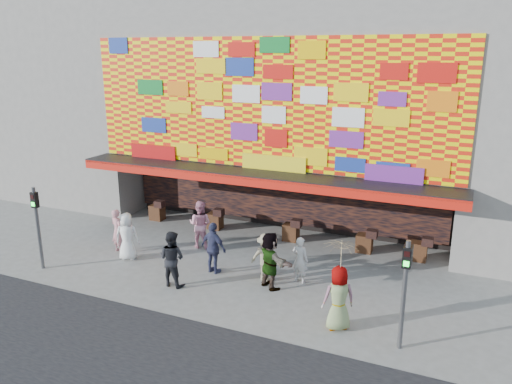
% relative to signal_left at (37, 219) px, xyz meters
% --- Properties ---
extents(ground, '(90.00, 90.00, 0.00)m').
position_rel_signal_left_xyz_m(ground, '(6.20, 1.50, -1.86)').
color(ground, slate).
rests_on(ground, ground).
extents(shop_building, '(15.20, 9.40, 10.00)m').
position_rel_signal_left_xyz_m(shop_building, '(6.20, 9.68, 3.37)').
color(shop_building, gray).
rests_on(shop_building, ground).
extents(neighbor_left, '(11.00, 8.00, 12.00)m').
position_rel_signal_left_xyz_m(neighbor_left, '(-6.80, 9.50, 4.14)').
color(neighbor_left, gray).
rests_on(neighbor_left, ground).
extents(signal_left, '(0.22, 0.20, 3.00)m').
position_rel_signal_left_xyz_m(signal_left, '(0.00, 0.00, 0.00)').
color(signal_left, '#59595B').
rests_on(signal_left, ground).
extents(signal_right, '(0.22, 0.20, 3.00)m').
position_rel_signal_left_xyz_m(signal_right, '(12.40, 0.00, 0.00)').
color(signal_right, '#59595B').
rests_on(signal_right, ground).
extents(ped_a, '(1.02, 0.84, 1.79)m').
position_rel_signal_left_xyz_m(ped_a, '(2.29, 1.90, -0.96)').
color(ped_a, white).
rests_on(ped_a, ground).
extents(ped_b, '(0.73, 0.59, 1.71)m').
position_rel_signal_left_xyz_m(ped_b, '(1.52, 2.33, -1.00)').
color(ped_b, '#C07C84').
rests_on(ped_b, ground).
extents(ped_c, '(0.95, 0.76, 1.88)m').
position_rel_signal_left_xyz_m(ped_c, '(4.98, 0.74, -0.92)').
color(ped_c, black).
rests_on(ped_c, ground).
extents(ped_d, '(1.08, 0.63, 1.66)m').
position_rel_signal_left_xyz_m(ped_d, '(7.66, 2.31, -1.03)').
color(ped_d, gray).
rests_on(ped_d, ground).
extents(ped_e, '(1.15, 0.70, 1.83)m').
position_rel_signal_left_xyz_m(ped_e, '(5.78, 2.13, -0.94)').
color(ped_e, '#323557').
rests_on(ped_e, ground).
extents(ped_f, '(1.80, 1.44, 1.91)m').
position_rel_signal_left_xyz_m(ped_f, '(8.00, 1.86, -0.90)').
color(ped_f, gray).
rests_on(ped_f, ground).
extents(ped_g, '(1.08, 0.98, 1.86)m').
position_rel_signal_left_xyz_m(ped_g, '(10.67, 0.29, -0.93)').
color(ped_g, gray).
rests_on(ped_g, ground).
extents(ped_h, '(0.64, 0.48, 1.60)m').
position_rel_signal_left_xyz_m(ped_h, '(8.76, 2.63, -1.06)').
color(ped_h, silver).
rests_on(ped_h, ground).
extents(ped_i, '(0.98, 0.79, 1.90)m').
position_rel_signal_left_xyz_m(ped_i, '(4.18, 4.00, -0.91)').
color(ped_i, pink).
rests_on(ped_i, ground).
extents(parasol, '(1.25, 1.26, 1.85)m').
position_rel_signal_left_xyz_m(parasol, '(10.67, 0.29, 0.29)').
color(parasol, '#FEE1A0').
rests_on(parasol, ground).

